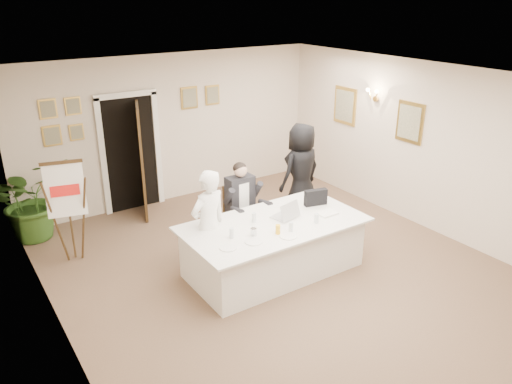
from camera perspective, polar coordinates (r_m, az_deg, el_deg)
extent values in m
plane|color=brown|center=(7.42, 2.88, -9.12)|extent=(7.00, 7.00, 0.00)
cube|color=white|center=(6.44, 3.36, 12.74)|extent=(6.00, 7.00, 0.02)
cube|color=beige|center=(9.70, -9.39, 7.18)|extent=(6.00, 0.10, 2.80)
cube|color=beige|center=(5.69, -22.07, -5.05)|extent=(0.10, 7.00, 2.80)
cube|color=beige|center=(8.84, 18.98, 4.83)|extent=(0.10, 7.00, 2.80)
cube|color=black|center=(9.45, -14.14, 4.20)|extent=(0.92, 0.06, 2.10)
cube|color=white|center=(9.28, -17.08, 3.55)|extent=(0.10, 0.06, 2.20)
cube|color=white|center=(9.60, -11.17, 4.73)|extent=(0.10, 0.06, 2.20)
cube|color=#332210|center=(9.10, -12.91, 3.49)|extent=(0.33, 0.81, 2.02)
cube|color=white|center=(7.28, 2.00, -6.38)|extent=(2.42, 1.21, 0.75)
cube|color=white|center=(7.10, 2.04, -3.64)|extent=(2.60, 1.39, 0.03)
cube|color=white|center=(7.63, -20.84, 0.23)|extent=(0.57, 0.29, 0.77)
imported|color=white|center=(6.98, -5.42, -3.76)|extent=(0.66, 0.50, 1.61)
imported|color=black|center=(8.89, 5.18, 2.40)|extent=(0.91, 0.66, 1.73)
imported|color=#30581D|center=(8.93, -24.32, -0.79)|extent=(1.50, 1.40, 1.34)
cube|color=black|center=(7.68, 6.84, -0.61)|extent=(0.37, 0.18, 0.25)
cube|color=white|center=(7.42, 8.16, -2.43)|extent=(0.29, 0.21, 0.03)
cylinder|color=white|center=(6.42, -3.19, -6.39)|extent=(0.25, 0.25, 0.01)
cylinder|color=white|center=(6.56, -0.28, -5.69)|extent=(0.25, 0.25, 0.01)
cylinder|color=white|center=(6.72, 3.70, -5.06)|extent=(0.25, 0.25, 0.01)
cylinder|color=silver|center=(6.65, -2.81, -4.70)|extent=(0.07, 0.07, 0.14)
cylinder|color=silver|center=(6.83, 4.01, -4.01)|extent=(0.07, 0.07, 0.14)
cylinder|color=silver|center=(7.11, 6.92, -3.01)|extent=(0.07, 0.07, 0.14)
cylinder|color=silver|center=(7.09, -0.23, -2.93)|extent=(0.07, 0.07, 0.14)
cylinder|color=yellow|center=(6.76, 2.52, -4.30)|extent=(0.07, 0.07, 0.13)
cylinder|color=silver|center=(6.70, -0.28, -4.61)|extent=(0.09, 0.09, 0.11)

